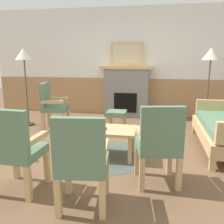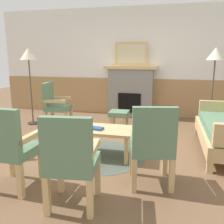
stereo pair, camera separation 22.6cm
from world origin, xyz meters
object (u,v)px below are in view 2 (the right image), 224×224
(armchair_by_window_left, at_px, (55,103))
(armchair_corner_left, at_px, (9,145))
(framed_picture, at_px, (131,54))
(armchair_front_center, at_px, (152,143))
(armchair_front_left, at_px, (71,158))
(footstool, at_px, (119,115))
(fireplace, at_px, (131,91))
(coffee_table, at_px, (102,132))
(floor_lamp_by_couch, at_px, (215,59))
(floor_lamp_by_chairs, at_px, (29,59))
(book_on_table, at_px, (96,128))

(armchair_by_window_left, xyz_separation_m, armchair_corner_left, (0.64, -2.39, 0.00))
(framed_picture, bearing_deg, armchair_front_center, -76.53)
(armchair_by_window_left, bearing_deg, armchair_front_left, -60.50)
(footstool, xyz_separation_m, armchair_front_center, (0.88, -2.31, 0.25))
(framed_picture, distance_m, armchair_by_window_left, 2.24)
(armchair_corner_left, bearing_deg, fireplace, 79.24)
(armchair_corner_left, bearing_deg, framed_picture, 79.24)
(armchair_front_left, height_order, armchair_corner_left, same)
(framed_picture, height_order, coffee_table, framed_picture)
(armchair_by_window_left, distance_m, floor_lamp_by_couch, 3.39)
(framed_picture, bearing_deg, coffee_table, -90.06)
(fireplace, xyz_separation_m, floor_lamp_by_chairs, (-2.04, -1.23, 0.80))
(book_on_table, xyz_separation_m, armchair_by_window_left, (-1.30, 1.27, 0.08))
(armchair_by_window_left, distance_m, armchair_front_center, 2.91)
(coffee_table, height_order, armchair_corner_left, armchair_corner_left)
(armchair_front_left, bearing_deg, fireplace, 91.10)
(floor_lamp_by_chairs, bearing_deg, coffee_table, -34.72)
(framed_picture, relative_size, armchair_corner_left, 0.82)
(footstool, xyz_separation_m, armchair_corner_left, (-0.66, -2.77, 0.25))
(armchair_front_center, bearing_deg, fireplace, 103.47)
(armchair_corner_left, height_order, floor_lamp_by_chairs, floor_lamp_by_chairs)
(fireplace, distance_m, floor_lamp_by_chairs, 2.51)
(armchair_by_window_left, height_order, floor_lamp_by_chairs, floor_lamp_by_chairs)
(fireplace, relative_size, armchair_front_left, 1.33)
(fireplace, distance_m, armchair_front_left, 4.00)
(armchair_corner_left, bearing_deg, floor_lamp_by_chairs, 116.79)
(framed_picture, height_order, armchair_by_window_left, framed_picture)
(armchair_front_center, height_order, floor_lamp_by_chairs, floor_lamp_by_chairs)
(footstool, height_order, floor_lamp_by_couch, floor_lamp_by_couch)
(fireplace, height_order, coffee_table, fireplace)
(fireplace, xyz_separation_m, armchair_front_left, (0.08, -4.00, -0.11))
(fireplace, relative_size, armchair_corner_left, 1.33)
(coffee_table, distance_m, floor_lamp_by_couch, 2.86)
(coffee_table, bearing_deg, book_on_table, -133.30)
(coffee_table, height_order, armchair_front_center, armchair_front_center)
(armchair_front_left, xyz_separation_m, armchair_front_center, (0.73, 0.63, 0.00))
(footstool, bearing_deg, fireplace, 86.17)
(footstool, xyz_separation_m, armchair_front_left, (0.15, -2.94, 0.25))
(footstool, relative_size, armchair_by_window_left, 0.41)
(armchair_front_left, xyz_separation_m, floor_lamp_by_chairs, (-2.12, 2.77, 0.91))
(fireplace, xyz_separation_m, coffee_table, (-0.00, -2.64, -0.27))
(fireplace, relative_size, armchair_by_window_left, 1.33)
(armchair_front_left, height_order, floor_lamp_by_couch, floor_lamp_by_couch)
(armchair_front_center, bearing_deg, framed_picture, 103.47)
(armchair_front_left, xyz_separation_m, armchair_corner_left, (-0.81, 0.17, 0.00))
(footstool, relative_size, armchair_front_center, 0.41)
(floor_lamp_by_chairs, bearing_deg, armchair_front_left, -52.61)
(armchair_front_left, height_order, floor_lamp_by_chairs, floor_lamp_by_chairs)
(fireplace, distance_m, coffee_table, 2.66)
(armchair_front_center, bearing_deg, floor_lamp_by_couch, 69.36)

